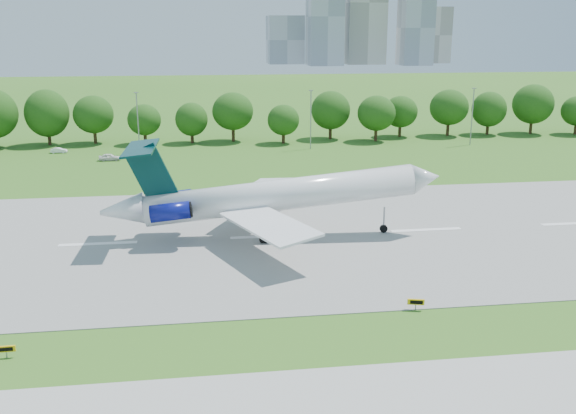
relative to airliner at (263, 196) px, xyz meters
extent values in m
plane|color=#2B5F19|center=(0.45, -25.06, -5.21)|extent=(600.00, 600.00, 0.00)
cube|color=gray|center=(0.45, -0.06, -5.17)|extent=(400.00, 45.00, 0.08)
cylinder|color=#382314|center=(-19.55, 66.94, -3.41)|extent=(0.70, 0.70, 3.60)
sphere|color=#154411|center=(-19.55, 66.94, 0.99)|extent=(8.40, 8.40, 8.40)
cylinder|color=#382314|center=(20.45, 66.94, -3.41)|extent=(0.70, 0.70, 3.60)
sphere|color=#154411|center=(20.45, 66.94, 0.99)|extent=(8.40, 8.40, 8.40)
cylinder|color=#382314|center=(60.45, 66.94, -3.41)|extent=(0.70, 0.70, 3.60)
sphere|color=#154411|center=(60.45, 66.94, 0.99)|extent=(8.40, 8.40, 8.40)
cylinder|color=gray|center=(-19.55, 56.94, 0.79)|extent=(0.24, 0.24, 12.00)
cube|color=gray|center=(-19.55, 56.94, 6.89)|extent=(0.90, 0.25, 0.18)
cylinder|color=gray|center=(15.45, 56.94, 0.79)|extent=(0.24, 0.24, 12.00)
cube|color=gray|center=(15.45, 56.94, 6.89)|extent=(0.90, 0.25, 0.18)
cylinder|color=gray|center=(50.45, 56.94, 0.79)|extent=(0.24, 0.24, 12.00)
cube|color=gray|center=(50.45, 56.94, 6.89)|extent=(0.90, 0.25, 0.18)
cube|color=#B2B2B7|center=(75.45, 354.94, 25.79)|extent=(22.00, 22.00, 62.00)
cube|color=beige|center=(105.45, 369.94, 34.79)|extent=(26.00, 26.00, 80.00)
cube|color=#B2B2B7|center=(135.45, 349.94, 18.79)|extent=(20.00, 20.00, 48.00)
cube|color=beige|center=(158.45, 374.94, 13.79)|extent=(18.00, 18.00, 38.00)
cube|color=#B2B2B7|center=(52.45, 379.94, 10.79)|extent=(24.00, 24.00, 32.00)
cylinder|color=white|center=(2.02, -0.06, 0.03)|extent=(32.36, 4.72, 6.79)
cone|color=white|center=(19.75, -0.60, 1.73)|extent=(3.87, 3.85, 4.05)
cone|color=white|center=(-16.56, 0.50, -1.32)|extent=(5.57, 3.90, 4.21)
cube|color=white|center=(-0.13, -7.48, -1.22)|extent=(10.39, 14.87, 0.78)
cube|color=white|center=(0.33, 7.47, -1.22)|extent=(11.02, 14.81, 0.78)
cube|color=#042D2F|center=(-12.93, 0.39, 3.03)|extent=(5.90, 0.71, 7.33)
cube|color=#042D2F|center=(-14.00, 0.43, 6.03)|extent=(3.73, 10.25, 0.56)
cylinder|color=navy|center=(-10.88, -2.45, -0.88)|extent=(4.72, 2.17, 2.45)
cylinder|color=navy|center=(-10.71, 3.10, -0.88)|extent=(4.72, 2.17, 2.45)
cylinder|color=gray|center=(14.84, -0.45, -3.22)|extent=(0.21, 0.21, 2.77)
cylinder|color=black|center=(14.84, -0.45, -4.61)|extent=(0.97, 0.35, 0.96)
cylinder|color=gray|center=(-0.18, -2.35, -3.22)|extent=(0.26, 0.26, 2.77)
cylinder|color=black|center=(-0.18, -2.35, -4.61)|extent=(1.19, 0.52, 1.18)
cylinder|color=gray|center=(-0.04, 2.35, -3.22)|extent=(0.26, 0.26, 2.77)
cylinder|color=black|center=(-0.04, 2.35, -4.61)|extent=(1.19, 0.52, 1.18)
cube|color=gray|center=(-22.53, -26.64, -4.89)|extent=(0.09, 0.09, 0.62)
cube|color=#F0B40C|center=(-22.53, -26.64, -4.45)|extent=(1.42, 0.20, 0.49)
cube|color=black|center=(-22.53, -26.74, -4.45)|extent=(1.06, 0.05, 0.31)
cube|color=gray|center=(11.52, -22.56, -4.87)|extent=(0.11, 0.11, 0.66)
cube|color=#F0B40C|center=(11.52, -22.56, -4.40)|extent=(1.51, 0.53, 0.52)
cube|color=black|center=(11.49, -22.66, -4.40)|extent=(1.11, 0.29, 0.33)
imported|color=white|center=(-35.80, 59.33, -4.67)|extent=(3.23, 1.16, 1.06)
imported|color=silver|center=(-24.58, 50.02, -4.53)|extent=(4.01, 1.64, 1.36)
camera|label=1|loc=(-7.00, -73.59, 19.40)|focal=40.00mm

